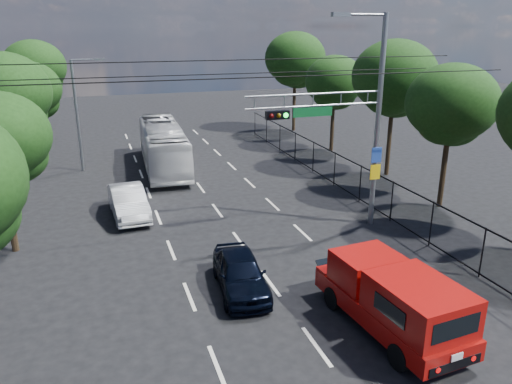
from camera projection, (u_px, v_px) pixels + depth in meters
name	position (u px, v px, depth m)	size (l,w,h in m)	color
ground	(316.00, 346.00, 14.66)	(120.00, 120.00, 0.00)	black
lane_markings	(208.00, 198.00, 27.27)	(6.12, 38.00, 0.01)	beige
signal_mast	(354.00, 115.00, 21.77)	(6.43, 0.39, 9.50)	slate
streetlight_left	(79.00, 110.00, 31.35)	(2.09, 0.22, 7.08)	slate
utility_wires	(232.00, 70.00, 20.33)	(22.00, 5.04, 0.74)	black
fence_right	(350.00, 177.00, 27.56)	(0.06, 34.03, 2.00)	black
tree_right_b	(451.00, 109.00, 24.52)	(4.50, 4.50, 7.31)	black
tree_right_c	(394.00, 83.00, 29.90)	(5.10, 5.10, 8.29)	black
tree_right_d	(334.00, 85.00, 36.36)	(4.32, 4.32, 7.02)	black
tree_right_e	(295.00, 63.00, 43.29)	(5.28, 5.28, 8.58)	black
tree_left_c	(4.00, 100.00, 25.38)	(4.80, 4.80, 7.80)	black
tree_left_d	(30.00, 94.00, 32.92)	(4.20, 4.20, 6.83)	black
tree_left_e	(35.00, 71.00, 39.82)	(4.92, 4.92, 7.99)	black
red_pickup	(393.00, 298.00, 15.09)	(2.57, 5.87, 2.13)	black
navy_hatchback	(240.00, 273.00, 17.58)	(1.63, 4.04, 1.38)	black
white_bus	(163.00, 146.00, 32.75)	(2.47, 10.56, 2.94)	silver
white_van	(128.00, 202.00, 24.51)	(1.57, 4.50, 1.48)	silver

